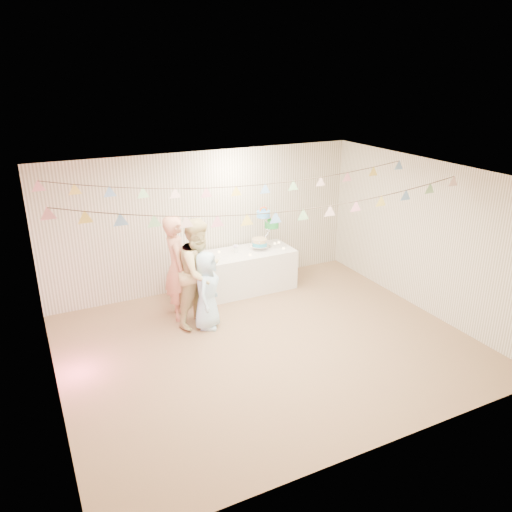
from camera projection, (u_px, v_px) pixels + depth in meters
name	position (u px, v px, depth m)	size (l,w,h in m)	color
floor	(267.00, 345.00, 7.64)	(6.00, 6.00, 0.00)	#805F45
ceiling	(269.00, 177.00, 6.71)	(6.00, 6.00, 0.00)	white
back_wall	(206.00, 221.00, 9.27)	(6.00, 6.00, 0.00)	silver
front_wall	(381.00, 348.00, 5.08)	(6.00, 6.00, 0.00)	silver
left_wall	(45.00, 308.00, 5.94)	(5.00, 5.00, 0.00)	silver
right_wall	(425.00, 237.00, 8.42)	(5.00, 5.00, 0.00)	silver
table	(240.00, 271.00, 9.38)	(2.03, 0.81, 0.76)	white
cake_stand	(265.00, 229.00, 9.39)	(0.68, 0.40, 0.76)	silver
cake_bottom	(260.00, 246.00, 9.38)	(0.31, 0.31, 0.15)	#2BA4C9
cake_middle	(272.00, 228.00, 9.54)	(0.27, 0.27, 0.22)	green
cake_top_tier	(263.00, 217.00, 9.25)	(0.25, 0.25, 0.19)	#4998E6
platter	(211.00, 259.00, 8.96)	(0.36, 0.36, 0.02)	white
posy	(236.00, 249.00, 9.24)	(0.13, 0.13, 0.15)	white
person_adult_a	(177.00, 267.00, 8.21)	(0.65, 0.43, 1.78)	tan
person_adult_b	(200.00, 272.00, 8.00)	(0.87, 0.68, 1.80)	#D5C083
person_child	(207.00, 290.00, 7.95)	(0.64, 0.41, 1.30)	#B4E0FF
bunting_back	(236.00, 180.00, 7.73)	(5.60, 1.10, 0.40)	pink
bunting_front	(276.00, 200.00, 6.65)	(5.60, 0.90, 0.36)	#72A5E5
tealight_0	(202.00, 261.00, 8.79)	(0.04, 0.04, 0.03)	#FFD88C
tealight_1	(219.00, 252.00, 9.25)	(0.04, 0.04, 0.03)	#FFD88C
tealight_2	(250.00, 255.00, 9.10)	(0.04, 0.04, 0.03)	#FFD88C
tealight_3	(252.00, 245.00, 9.57)	(0.04, 0.04, 0.03)	#FFD88C
tealight_4	(283.00, 248.00, 9.43)	(0.04, 0.04, 0.03)	#FFD88C
tealight_5	(279.00, 242.00, 9.74)	(0.04, 0.04, 0.03)	#FFD88C
tealight_6	(275.00, 243.00, 9.69)	(0.04, 0.04, 0.03)	#FFD88C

